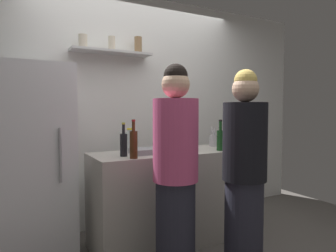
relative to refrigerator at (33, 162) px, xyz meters
name	(u,v)px	position (x,y,z in m)	size (l,w,h in m)	color
back_wall_assembly	(135,110)	(1.13, 0.40, 0.45)	(4.80, 0.32, 2.60)	white
refrigerator	(33,162)	(0.00, 0.00, 0.00)	(0.67, 0.62, 1.70)	white
counter	(168,197)	(1.20, -0.30, -0.40)	(1.49, 0.60, 0.90)	#B7B2A8
baking_pan	(150,151)	(0.98, -0.33, 0.07)	(0.34, 0.24, 0.05)	gray
utensil_holder	(214,141)	(1.85, -0.17, 0.11)	(0.10, 0.10, 0.22)	#B2B2B7
wine_bottle_dark_glass	(124,144)	(0.71, -0.39, 0.16)	(0.06, 0.06, 0.30)	black
wine_bottle_green_glass	(220,139)	(1.69, -0.49, 0.16)	(0.07, 0.07, 0.31)	#19471E
wine_bottle_amber_glass	(134,144)	(0.74, -0.54, 0.17)	(0.07, 0.07, 0.33)	#472814
water_bottle_plastic	(130,141)	(0.89, -0.06, 0.15)	(0.10, 0.10, 0.23)	silver
person_blonde	(244,176)	(1.42, -1.13, -0.05)	(0.34, 0.34, 1.62)	#262633
person_pink_top	(176,176)	(0.91, -0.95, -0.04)	(0.34, 0.34, 1.65)	#262633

